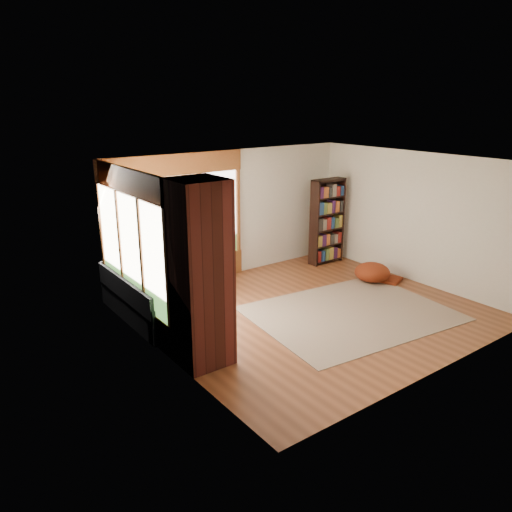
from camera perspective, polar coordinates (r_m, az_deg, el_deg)
floor at (r=8.84m, az=6.33°, el=-6.34°), size 5.50×5.50×0.00m
ceiling at (r=8.15m, az=6.95°, el=10.62°), size 5.50×5.50×0.00m
wall_back at (r=10.31m, az=-2.86°, el=4.85°), size 5.50×0.04×2.60m
wall_front at (r=6.88m, az=20.89°, el=-2.87°), size 5.50×0.04×2.60m
wall_left at (r=6.91m, az=-10.40°, el=-1.91°), size 0.04×5.00×2.60m
wall_right at (r=10.42m, az=17.83°, el=4.16°), size 0.04×5.00×2.60m
windows_back at (r=9.68m, az=-8.71°, el=4.13°), size 2.82×0.10×1.90m
windows_left at (r=7.95m, az=-14.07°, el=0.83°), size 0.10×2.62×1.90m
roller_blind at (r=8.62m, az=-16.23°, el=4.69°), size 0.03×0.72×0.90m
brick_chimney at (r=6.76m, az=-6.42°, el=-2.13°), size 0.70×0.70×2.60m
sectional_sofa at (r=9.01m, az=-10.32°, el=-3.97°), size 2.20×2.20×0.80m
area_rug at (r=8.87m, az=10.80°, el=-6.44°), size 3.58×2.88×0.01m
bookshelf at (r=11.23m, az=8.13°, el=3.93°), size 0.82×0.27×1.90m
pouf at (r=10.40m, az=13.14°, el=-1.77°), size 0.77×0.77×0.39m
dog_tan at (r=9.10m, az=-9.60°, el=-0.49°), size 0.96×0.66×0.49m
dog_brindle at (r=8.53m, az=-8.55°, el=-1.96°), size 0.61×0.84×0.42m
throw_pillows at (r=9.00m, az=-10.68°, el=-0.99°), size 1.98×1.68×0.45m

